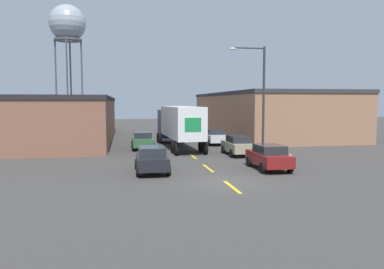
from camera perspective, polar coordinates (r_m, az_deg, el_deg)
ground_plane at (r=20.80m, az=5.21°, el=-7.25°), size 160.00×160.00×0.00m
road_centerline at (r=25.03m, az=2.47°, el=-5.14°), size 0.20×14.19×0.01m
warehouse_left at (r=45.84m, az=-18.68°, el=2.32°), size 10.64×29.41×4.99m
warehouse_right at (r=52.50m, az=10.88°, el=3.17°), size 13.38×29.50×5.69m
semi_truck at (r=36.13m, az=-2.07°, el=1.78°), size 3.31×12.42×3.99m
parked_car_right_near at (r=24.94m, az=11.64°, el=-3.32°), size 2.03×4.12×1.62m
parked_car_right_far at (r=38.98m, az=3.49°, el=-0.28°), size 2.03×4.12×1.62m
parked_car_right_mid at (r=31.21m, az=7.04°, el=-1.61°), size 2.03×4.12×1.62m
parked_car_left_near at (r=23.54m, az=-6.15°, el=-3.73°), size 2.03×4.12×1.62m
parked_car_left_far at (r=35.25m, az=-7.56°, el=-0.87°), size 2.03×4.12×1.62m
water_tower at (r=71.74m, az=-18.44°, el=15.60°), size 6.34×6.34×21.40m
street_lamp at (r=31.96m, az=10.28°, el=6.34°), size 3.09×0.32×8.98m
fire_hydrant at (r=26.00m, az=14.71°, el=-3.93°), size 0.22×0.22×0.90m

